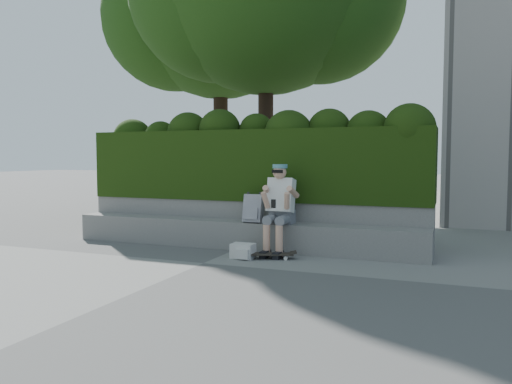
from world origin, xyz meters
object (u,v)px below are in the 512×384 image
at_px(person, 280,205).
at_px(backpack_ground, 243,251).
at_px(skateboard, 267,254).
at_px(backpack_plaid, 254,209).

height_order(person, backpack_ground, person).
height_order(person, skateboard, person).
relative_size(person, backpack_ground, 4.14).
distance_m(person, backpack_ground, 0.92).
relative_size(person, skateboard, 1.73).
bearing_deg(person, backpack_plaid, 170.08).
bearing_deg(skateboard, backpack_plaid, 107.42).
xyz_separation_m(person, skateboard, (-0.04, -0.47, -0.68)).
bearing_deg(backpack_ground, skateboard, 10.38).
bearing_deg(person, skateboard, -94.54).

